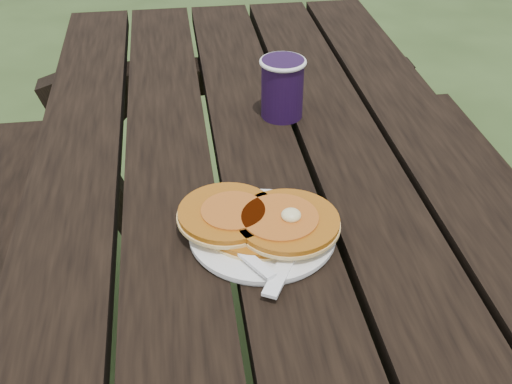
{
  "coord_description": "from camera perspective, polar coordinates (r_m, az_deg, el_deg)",
  "views": [
    {
      "loc": [
        -0.13,
        -0.74,
        1.31
      ],
      "look_at": [
        -0.03,
        -0.02,
        0.8
      ],
      "focal_mm": 45.0,
      "sensor_mm": 36.0,
      "label": 1
    }
  ],
  "objects": [
    {
      "name": "picnic_table",
      "position": [
        1.21,
        1.41,
        -16.38
      ],
      "size": [
        1.36,
        1.8,
        0.75
      ],
      "color": "black",
      "rests_on": "ground"
    },
    {
      "name": "plate",
      "position": [
        0.89,
        0.58,
        -3.8
      ],
      "size": [
        0.24,
        0.24,
        0.01
      ],
      "primitive_type": "cylinder",
      "rotation": [
        0.0,
        0.0,
        -0.24
      ],
      "color": "white",
      "rests_on": "picnic_table"
    },
    {
      "name": "pancake_stack",
      "position": [
        0.88,
        0.27,
        -2.5
      ],
      "size": [
        0.22,
        0.17,
        0.04
      ],
      "rotation": [
        0.0,
        0.0,
        -0.09
      ],
      "color": "#B56414",
      "rests_on": "plate"
    },
    {
      "name": "knife",
      "position": [
        0.85,
        3.16,
        -5.28
      ],
      "size": [
        0.1,
        0.17,
        0.0
      ],
      "primitive_type": "cube",
      "rotation": [
        0.0,
        0.0,
        -0.49
      ],
      "color": "white",
      "rests_on": "plate"
    },
    {
      "name": "fork",
      "position": [
        0.84,
        -0.99,
        -5.59
      ],
      "size": [
        0.11,
        0.15,
        0.01
      ],
      "primitive_type": null,
      "rotation": [
        0.0,
        0.0,
        0.54
      ],
      "color": "white",
      "rests_on": "plate"
    },
    {
      "name": "coffee_cup",
      "position": [
        1.16,
        2.36,
        9.5
      ],
      "size": [
        0.08,
        0.08,
        0.11
      ],
      "rotation": [
        0.0,
        0.0,
        0.41
      ],
      "color": "black",
      "rests_on": "picnic_table"
    }
  ]
}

